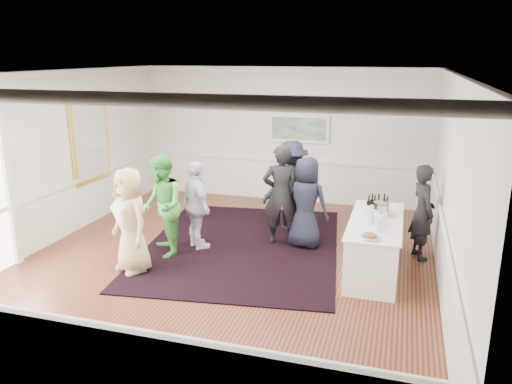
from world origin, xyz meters
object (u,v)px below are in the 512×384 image
(ice_bucket, at_px, (381,210))
(nut_bowl, at_px, (370,237))
(guest_tan, at_px, (131,220))
(guest_green, at_px, (162,206))
(guest_dark_a, at_px, (291,186))
(serving_table, at_px, (374,245))
(bartender, at_px, (423,212))
(guest_lilac, at_px, (197,206))
(guest_dark_b, at_px, (281,195))
(guest_navy, at_px, (306,202))

(ice_bucket, distance_m, nut_bowl, 1.15)
(guest_tan, relative_size, guest_green, 0.96)
(guest_dark_a, xyz_separation_m, nut_bowl, (1.75, -2.56, 0.01))
(serving_table, relative_size, bartender, 1.31)
(guest_green, height_order, guest_lilac, guest_green)
(guest_lilac, relative_size, guest_dark_b, 0.86)
(bartender, relative_size, guest_tan, 0.96)
(guest_lilac, bearing_deg, guest_dark_b, -111.59)
(ice_bucket, bearing_deg, guest_tan, -160.70)
(guest_green, distance_m, guest_navy, 2.60)
(guest_tan, bearing_deg, bartender, 54.66)
(guest_green, relative_size, guest_dark_a, 1.00)
(guest_dark_b, bearing_deg, ice_bucket, 149.10)
(guest_lilac, relative_size, ice_bucket, 6.32)
(nut_bowl, bearing_deg, ice_bucket, 85.61)
(serving_table, xyz_separation_m, bartender, (0.74, 0.82, 0.39))
(guest_tan, relative_size, nut_bowl, 6.29)
(serving_table, height_order, guest_navy, guest_navy)
(guest_lilac, xyz_separation_m, ice_bucket, (3.24, 0.13, 0.18))
(guest_dark_b, bearing_deg, guest_lilac, 10.92)
(guest_green, xyz_separation_m, nut_bowl, (3.61, -0.55, 0.01))
(bartender, bearing_deg, guest_dark_b, 70.77)
(serving_table, xyz_separation_m, ice_bucket, (0.06, 0.23, 0.56))
(guest_lilac, bearing_deg, guest_dark_a, -88.99)
(bartender, height_order, guest_green, guest_green)
(guest_tan, bearing_deg, guest_dark_a, 85.24)
(guest_navy, distance_m, ice_bucket, 1.47)
(guest_green, bearing_deg, guest_dark_b, 86.70)
(guest_lilac, bearing_deg, guest_tan, 105.48)
(guest_green, xyz_separation_m, guest_dark_b, (1.87, 1.12, 0.04))
(bartender, xyz_separation_m, guest_navy, (-2.04, -0.05, 0.01))
(guest_navy, bearing_deg, guest_dark_a, -48.91)
(guest_lilac, bearing_deg, guest_green, 87.38)
(nut_bowl, bearing_deg, guest_dark_a, 124.26)
(nut_bowl, bearing_deg, guest_lilac, 162.28)
(guest_dark_a, bearing_deg, guest_lilac, 11.99)
(ice_bucket, relative_size, nut_bowl, 0.93)
(serving_table, relative_size, ice_bucket, 8.43)
(guest_green, height_order, guest_dark_b, guest_dark_b)
(guest_tan, bearing_deg, guest_dark_b, 74.23)
(guest_tan, bearing_deg, guest_green, 108.70)
(guest_navy, bearing_deg, bartender, -165.75)
(guest_green, relative_size, guest_dark_b, 0.96)
(guest_lilac, distance_m, guest_dark_b, 1.57)
(serving_table, relative_size, guest_dark_b, 1.15)
(guest_tan, xyz_separation_m, nut_bowl, (3.78, 0.22, 0.05))
(bartender, distance_m, guest_tan, 4.95)
(serving_table, bearing_deg, guest_navy, 149.43)
(serving_table, height_order, ice_bucket, ice_bucket)
(bartender, bearing_deg, guest_navy, 70.98)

